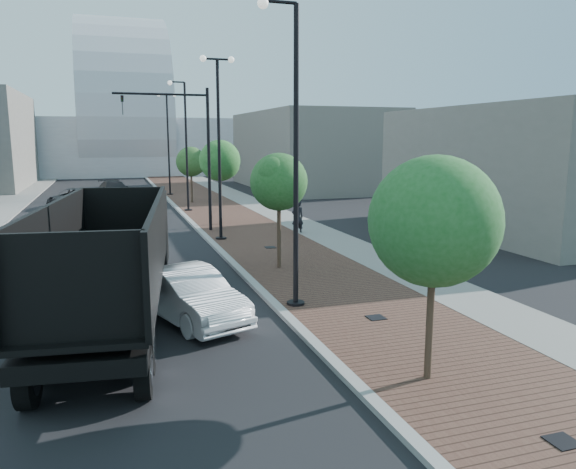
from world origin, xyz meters
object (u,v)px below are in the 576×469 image
object	(u,v)px
dump_truck	(123,254)
white_sedan	(189,295)
dark_car_mid	(74,198)
pedestrian	(298,218)

from	to	relation	value
dump_truck	white_sedan	distance (m)	3.47
dump_truck	dark_car_mid	size ratio (longest dim) A/B	2.66
white_sedan	dark_car_mid	world-z (taller)	white_sedan
white_sedan	dark_car_mid	size ratio (longest dim) A/B	0.91
dump_truck	dark_car_mid	world-z (taller)	dump_truck
white_sedan	dump_truck	bearing A→B (deg)	100.94
dark_car_mid	pedestrian	world-z (taller)	pedestrian
white_sedan	pedestrian	xyz separation A→B (m)	(7.76, 12.71, 0.19)
white_sedan	dark_car_mid	bearing A→B (deg)	79.26
dump_truck	pedestrian	xyz separation A→B (m)	(9.48, 9.79, -0.57)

